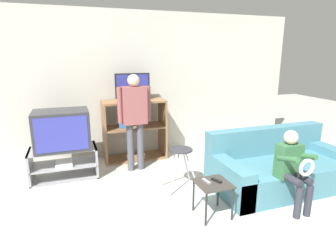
{
  "coord_description": "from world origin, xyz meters",
  "views": [
    {
      "loc": [
        -1.13,
        -1.64,
        1.86
      ],
      "look_at": [
        0.09,
        1.88,
        0.9
      ],
      "focal_mm": 30.0,
      "sensor_mm": 36.0,
      "label": 1
    }
  ],
  "objects_px": {
    "media_shelf": "(134,129)",
    "television_flat": "(133,88)",
    "couch": "(279,168)",
    "tv_stand": "(64,163)",
    "snack_table": "(213,188)",
    "remote_control_white": "(206,181)",
    "remote_control_black": "(216,180)",
    "person_seated_child": "(293,165)",
    "folding_stool": "(181,157)",
    "person_standing_adult": "(135,114)",
    "television_main": "(62,130)"
  },
  "relations": [
    {
      "from": "media_shelf",
      "to": "television_flat",
      "type": "bearing_deg",
      "value": 105.92
    },
    {
      "from": "couch",
      "to": "tv_stand",
      "type": "bearing_deg",
      "value": 156.23
    },
    {
      "from": "television_flat",
      "to": "snack_table",
      "type": "xyz_separation_m",
      "value": [
        0.45,
        -2.15,
        -0.94
      ]
    },
    {
      "from": "media_shelf",
      "to": "remote_control_white",
      "type": "relative_size",
      "value": 7.6
    },
    {
      "from": "media_shelf",
      "to": "television_flat",
      "type": "xyz_separation_m",
      "value": [
        -0.0,
        0.01,
        0.75
      ]
    },
    {
      "from": "tv_stand",
      "to": "remote_control_black",
      "type": "height_order",
      "value": "tv_stand"
    },
    {
      "from": "snack_table",
      "to": "remote_control_black",
      "type": "xyz_separation_m",
      "value": [
        0.05,
        0.02,
        0.07
      ]
    },
    {
      "from": "remote_control_white",
      "to": "couch",
      "type": "height_order",
      "value": "couch"
    },
    {
      "from": "snack_table",
      "to": "person_seated_child",
      "type": "height_order",
      "value": "person_seated_child"
    },
    {
      "from": "remote_control_black",
      "to": "folding_stool",
      "type": "bearing_deg",
      "value": 80.87
    },
    {
      "from": "television_flat",
      "to": "tv_stand",
      "type": "bearing_deg",
      "value": -158.88
    },
    {
      "from": "folding_stool",
      "to": "media_shelf",
      "type": "bearing_deg",
      "value": 104.19
    },
    {
      "from": "media_shelf",
      "to": "person_seated_child",
      "type": "height_order",
      "value": "media_shelf"
    },
    {
      "from": "person_seated_child",
      "to": "person_standing_adult",
      "type": "bearing_deg",
      "value": 130.51
    },
    {
      "from": "couch",
      "to": "media_shelf",
      "type": "bearing_deg",
      "value": 134.75
    },
    {
      "from": "person_seated_child",
      "to": "remote_control_black",
      "type": "bearing_deg",
      "value": 169.12
    },
    {
      "from": "remote_control_white",
      "to": "person_standing_adult",
      "type": "height_order",
      "value": "person_standing_adult"
    },
    {
      "from": "tv_stand",
      "to": "person_seated_child",
      "type": "height_order",
      "value": "person_seated_child"
    },
    {
      "from": "folding_stool",
      "to": "remote_control_black",
      "type": "distance_m",
      "value": 0.76
    },
    {
      "from": "television_main",
      "to": "person_standing_adult",
      "type": "distance_m",
      "value": 1.11
    },
    {
      "from": "remote_control_white",
      "to": "snack_table",
      "type": "bearing_deg",
      "value": -42.79
    },
    {
      "from": "couch",
      "to": "television_main",
      "type": "bearing_deg",
      "value": 156.03
    },
    {
      "from": "folding_stool",
      "to": "person_seated_child",
      "type": "xyz_separation_m",
      "value": [
        1.08,
        -0.92,
        0.09
      ]
    },
    {
      "from": "media_shelf",
      "to": "remote_control_white",
      "type": "xyz_separation_m",
      "value": [
        0.38,
        -2.09,
        -0.12
      ]
    },
    {
      "from": "couch",
      "to": "person_standing_adult",
      "type": "xyz_separation_m",
      "value": [
        -1.82,
        1.23,
        0.68
      ]
    },
    {
      "from": "tv_stand",
      "to": "media_shelf",
      "type": "distance_m",
      "value": 1.32
    },
    {
      "from": "snack_table",
      "to": "folding_stool",
      "type": "bearing_deg",
      "value": 97.37
    },
    {
      "from": "folding_stool",
      "to": "snack_table",
      "type": "height_order",
      "value": "folding_stool"
    },
    {
      "from": "person_standing_adult",
      "to": "tv_stand",
      "type": "bearing_deg",
      "value": 176.96
    },
    {
      "from": "media_shelf",
      "to": "folding_stool",
      "type": "bearing_deg",
      "value": -75.81
    },
    {
      "from": "person_seated_child",
      "to": "tv_stand",
      "type": "bearing_deg",
      "value": 144.98
    },
    {
      "from": "remote_control_white",
      "to": "tv_stand",
      "type": "bearing_deg",
      "value": 126.91
    },
    {
      "from": "media_shelf",
      "to": "remote_control_black",
      "type": "distance_m",
      "value": 2.18
    },
    {
      "from": "television_flat",
      "to": "folding_stool",
      "type": "height_order",
      "value": "television_flat"
    },
    {
      "from": "remote_control_black",
      "to": "television_flat",
      "type": "bearing_deg",
      "value": 82.56
    },
    {
      "from": "folding_stool",
      "to": "remote_control_black",
      "type": "relative_size",
      "value": 4.12
    },
    {
      "from": "folding_stool",
      "to": "person_standing_adult",
      "type": "height_order",
      "value": "person_standing_adult"
    },
    {
      "from": "person_standing_adult",
      "to": "person_seated_child",
      "type": "distance_m",
      "value": 2.38
    },
    {
      "from": "person_standing_adult",
      "to": "folding_stool",
      "type": "bearing_deg",
      "value": -62.76
    },
    {
      "from": "tv_stand",
      "to": "snack_table",
      "type": "bearing_deg",
      "value": -45.64
    },
    {
      "from": "tv_stand",
      "to": "person_seated_child",
      "type": "xyz_separation_m",
      "value": [
        2.63,
        -1.84,
        0.33
      ]
    },
    {
      "from": "remote_control_white",
      "to": "couch",
      "type": "distance_m",
      "value": 1.4
    },
    {
      "from": "couch",
      "to": "person_seated_child",
      "type": "bearing_deg",
      "value": -118.33
    },
    {
      "from": "remote_control_white",
      "to": "folding_stool",
      "type": "bearing_deg",
      "value": 85.69
    },
    {
      "from": "television_main",
      "to": "couch",
      "type": "height_order",
      "value": "television_main"
    },
    {
      "from": "remote_control_black",
      "to": "person_standing_adult",
      "type": "bearing_deg",
      "value": 89.67
    },
    {
      "from": "television_main",
      "to": "remote_control_white",
      "type": "xyz_separation_m",
      "value": [
        1.57,
        -1.65,
        -0.34
      ]
    },
    {
      "from": "tv_stand",
      "to": "folding_stool",
      "type": "xyz_separation_m",
      "value": [
        1.55,
        -0.93,
        0.24
      ]
    },
    {
      "from": "television_main",
      "to": "media_shelf",
      "type": "distance_m",
      "value": 1.29
    },
    {
      "from": "television_flat",
      "to": "snack_table",
      "type": "relative_size",
      "value": 1.45
    }
  ]
}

